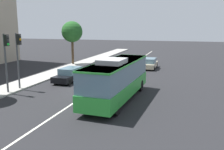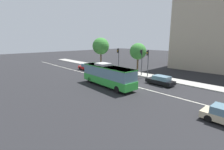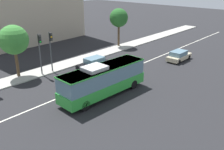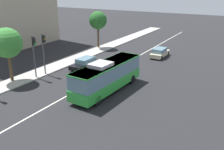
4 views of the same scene
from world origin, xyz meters
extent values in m
plane|color=black|center=(0.00, 0.00, 0.00)|extent=(160.00, 160.00, 0.00)
cube|color=#9E9B93|center=(0.00, 7.65, 0.07)|extent=(80.00, 2.85, 0.14)
cube|color=silver|center=(0.00, 0.00, 0.01)|extent=(76.00, 0.16, 0.01)
cube|color=green|center=(-2.31, -2.95, 0.98)|extent=(10.11, 2.99, 1.10)
cube|color=slate|center=(-2.31, -2.95, 2.31)|extent=(9.91, 2.90, 1.58)
cube|color=green|center=(-2.31, -2.95, 3.04)|extent=(10.01, 2.96, 0.12)
cube|color=#B2B2B2|center=(-3.51, -2.89, 3.28)|extent=(2.29, 1.91, 0.36)
cylinder|color=black|center=(1.14, -2.02, 0.50)|extent=(1.01, 0.35, 1.00)
cylinder|color=black|center=(1.03, -4.22, 0.50)|extent=(1.01, 0.35, 1.00)
cylinder|color=black|center=(-5.65, -1.69, 0.50)|extent=(1.01, 0.35, 1.00)
cylinder|color=black|center=(-5.76, -3.88, 0.50)|extent=(1.01, 0.35, 1.00)
cube|color=black|center=(2.64, 3.74, 0.52)|extent=(4.56, 1.97, 0.60)
cube|color=slate|center=(2.89, 3.73, 1.14)|extent=(2.58, 1.75, 0.64)
cylinder|color=black|center=(1.12, 2.99, 0.32)|extent=(0.65, 0.24, 0.64)
cylinder|color=black|center=(1.18, 4.59, 0.32)|extent=(0.65, 0.24, 0.64)
cylinder|color=black|center=(4.11, 2.88, 0.32)|extent=(0.65, 0.24, 0.64)
cylinder|color=black|center=(4.17, 4.48, 0.32)|extent=(0.65, 0.24, 0.64)
cube|color=#C6B793|center=(13.48, -3.12, 0.52)|extent=(4.51, 1.83, 0.60)
cube|color=slate|center=(13.23, -3.11, 1.14)|extent=(2.53, 1.67, 0.64)
cylinder|color=black|center=(14.99, -2.33, 0.32)|extent=(0.64, 0.22, 0.64)
cylinder|color=black|center=(14.97, -3.93, 0.32)|extent=(0.64, 0.22, 0.64)
cylinder|color=black|center=(11.99, -2.31, 0.32)|extent=(0.64, 0.22, 0.64)
cylinder|color=black|center=(11.97, -3.91, 0.32)|extent=(0.64, 0.22, 0.64)
cylinder|color=#47474C|center=(-1.79, 6.65, 2.60)|extent=(0.16, 0.16, 5.20)
cube|color=black|center=(-1.80, 6.37, 4.65)|extent=(0.33, 0.29, 0.96)
sphere|color=#2D2D2D|center=(-1.81, 6.22, 4.97)|extent=(0.22, 0.22, 0.22)
sphere|color=#F9A514|center=(-1.81, 6.22, 4.65)|extent=(0.22, 0.22, 0.22)
sphere|color=#2D2D2D|center=(-1.81, 6.22, 4.33)|extent=(0.22, 0.22, 0.22)
cylinder|color=#47474C|center=(-3.30, 6.72, 2.60)|extent=(0.16, 0.16, 5.20)
cube|color=black|center=(-3.32, 6.44, 4.65)|extent=(0.34, 0.31, 0.96)
sphere|color=#2D2D2D|center=(-3.34, 6.29, 4.97)|extent=(0.22, 0.22, 0.22)
sphere|color=#2D2D2D|center=(-3.34, 6.29, 4.65)|extent=(0.22, 0.22, 0.22)
sphere|color=#1ED838|center=(-3.34, 6.29, 4.33)|extent=(0.22, 0.22, 0.22)
cylinder|color=#4C3823|center=(13.65, 8.64, 1.90)|extent=(0.36, 0.36, 3.80)
sphere|color=#235B23|center=(13.65, 8.64, 4.98)|extent=(3.13, 3.13, 3.13)
cylinder|color=#4C3823|center=(-5.56, 8.31, 1.68)|extent=(0.36, 0.36, 3.35)
sphere|color=#387F33|center=(-5.56, 8.31, 4.64)|extent=(3.44, 3.44, 3.44)
cube|color=slate|center=(15.66, 26.64, 2.11)|extent=(0.42, 12.38, 1.50)
cube|color=slate|center=(15.66, 26.64, 5.51)|extent=(0.42, 12.38, 1.50)
camera|label=1|loc=(-20.98, -8.26, 5.84)|focal=40.24mm
camera|label=2|loc=(15.82, -18.86, 7.02)|focal=26.02mm
camera|label=3|loc=(-19.30, -19.27, 11.46)|focal=40.40mm
camera|label=4|loc=(-23.39, -15.76, 10.73)|focal=39.86mm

